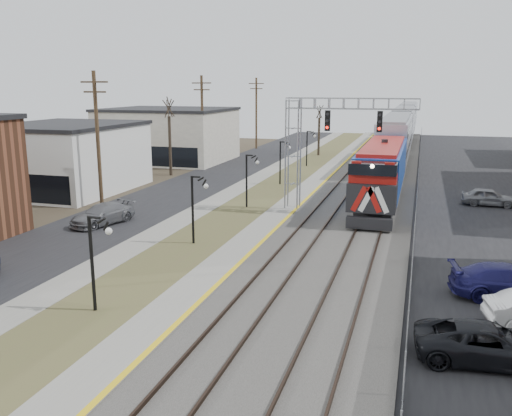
% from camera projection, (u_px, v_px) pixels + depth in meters
% --- Properties ---
extents(street_west, '(7.00, 120.00, 0.04)m').
position_uv_depth(street_west, '(192.00, 186.00, 49.30)').
color(street_west, black).
rests_on(street_west, ground).
extents(sidewalk, '(2.00, 120.00, 0.08)m').
position_uv_depth(sidewalk, '(239.00, 188.00, 48.02)').
color(sidewalk, gray).
rests_on(sidewalk, ground).
extents(grass_median, '(4.00, 120.00, 0.06)m').
position_uv_depth(grass_median, '(271.00, 190.00, 47.17)').
color(grass_median, brown).
rests_on(grass_median, ground).
extents(platform, '(2.00, 120.00, 0.24)m').
position_uv_depth(platform, '(305.00, 191.00, 46.29)').
color(platform, gray).
rests_on(platform, ground).
extents(ballast_bed, '(8.00, 120.00, 0.20)m').
position_uv_depth(ballast_bed, '(364.00, 195.00, 44.88)').
color(ballast_bed, '#595651').
rests_on(ballast_bed, ground).
extents(platform_edge, '(0.24, 120.00, 0.01)m').
position_uv_depth(platform_edge, '(315.00, 190.00, 46.01)').
color(platform_edge, gold).
rests_on(platform_edge, platform).
extents(track_near, '(1.58, 120.00, 0.15)m').
position_uv_depth(track_near, '(340.00, 191.00, 45.41)').
color(track_near, '#2D2119').
rests_on(track_near, ballast_bed).
extents(track_far, '(1.58, 120.00, 0.15)m').
position_uv_depth(track_far, '(383.00, 194.00, 44.41)').
color(track_far, '#2D2119').
rests_on(track_far, ballast_bed).
extents(train, '(3.00, 85.85, 5.33)m').
position_uv_depth(train, '(401.00, 130.00, 74.13)').
color(train, '#143EA4').
rests_on(train, ground).
extents(signal_gantry, '(9.00, 1.07, 8.15)m').
position_uv_depth(signal_gantry, '(317.00, 135.00, 37.91)').
color(signal_gantry, gray).
rests_on(signal_gantry, ground).
extents(lampposts, '(0.14, 62.14, 4.00)m').
position_uv_depth(lampposts, '(195.00, 209.00, 31.14)').
color(lampposts, black).
rests_on(lampposts, ground).
extents(utility_poles, '(0.28, 80.28, 10.00)m').
position_uv_depth(utility_poles, '(98.00, 141.00, 39.72)').
color(utility_poles, '#4C3823').
rests_on(utility_poles, ground).
extents(fence, '(0.04, 120.00, 1.60)m').
position_uv_depth(fence, '(418.00, 189.00, 43.53)').
color(fence, gray).
rests_on(fence, ground).
extents(buildings_west, '(14.00, 67.00, 7.00)m').
position_uv_depth(buildings_west, '(19.00, 165.00, 41.27)').
color(buildings_west, beige).
rests_on(buildings_west, ground).
extents(bare_trees, '(12.30, 42.30, 5.95)m').
position_uv_depth(bare_trees, '(196.00, 151.00, 52.69)').
color(bare_trees, '#382D23').
rests_on(bare_trees, ground).
extents(car_lot_c, '(4.85, 2.53, 1.30)m').
position_uv_depth(car_lot_c, '(488.00, 345.00, 17.77)').
color(car_lot_c, black).
rests_on(car_lot_c, ground).
extents(car_lot_d, '(5.26, 2.78, 1.45)m').
position_uv_depth(car_lot_d, '(510.00, 283.00, 23.16)').
color(car_lot_d, '#191753').
rests_on(car_lot_d, ground).
extents(car_lot_e, '(3.98, 1.71, 1.34)m').
position_uv_depth(car_lot_e, '(489.00, 198.00, 40.97)').
color(car_lot_e, slate).
rests_on(car_lot_e, ground).
extents(car_street_b, '(3.14, 4.95, 1.34)m').
position_uv_depth(car_street_b, '(102.00, 215.00, 35.50)').
color(car_street_b, slate).
rests_on(car_street_b, ground).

